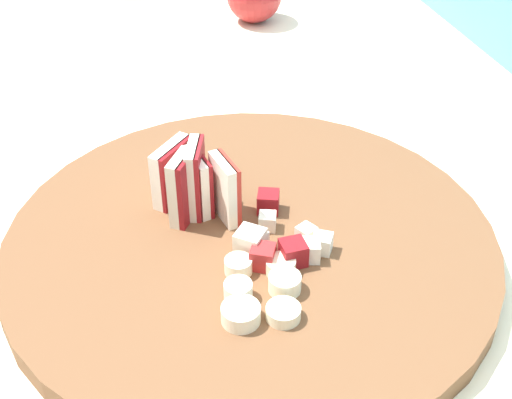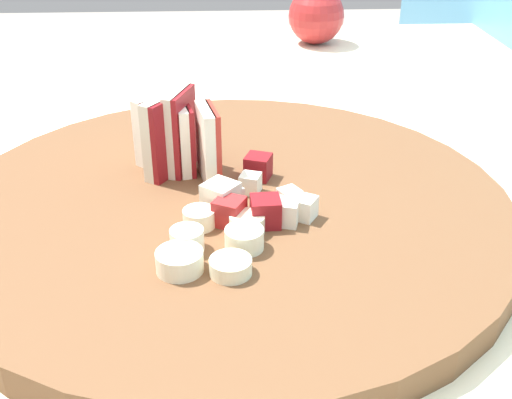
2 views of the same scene
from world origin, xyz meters
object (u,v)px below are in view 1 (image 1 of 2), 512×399
(cutting_board, at_px, (246,245))
(apple_dice_pile, at_px, (277,239))
(banana_slice_rows, at_px, (260,291))
(apple_wedge_fan, at_px, (194,182))

(cutting_board, distance_m, apple_dice_pile, 0.04)
(apple_dice_pile, xyz_separation_m, banana_slice_rows, (0.05, -0.03, -0.00))
(cutting_board, distance_m, apple_wedge_fan, 0.07)
(cutting_board, height_order, banana_slice_rows, banana_slice_rows)
(cutting_board, relative_size, apple_dice_pile, 4.45)
(apple_dice_pile, bearing_deg, apple_wedge_fan, -141.07)
(apple_wedge_fan, relative_size, banana_slice_rows, 1.01)
(cutting_board, distance_m, banana_slice_rows, 0.08)
(apple_dice_pile, bearing_deg, cutting_board, -136.40)
(apple_wedge_fan, xyz_separation_m, apple_dice_pile, (0.07, 0.06, -0.02))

